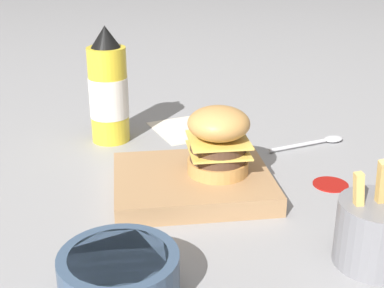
# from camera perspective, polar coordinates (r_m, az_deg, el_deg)

# --- Properties ---
(ground_plane) EXTENTS (6.00, 6.00, 0.00)m
(ground_plane) POSITION_cam_1_polar(r_m,az_deg,el_deg) (0.89, -0.42, -3.47)
(ground_plane) COLOR gray
(serving_board) EXTENTS (0.24, 0.20, 0.03)m
(serving_board) POSITION_cam_1_polar(r_m,az_deg,el_deg) (0.84, -0.00, -4.13)
(serving_board) COLOR #A37A51
(serving_board) RESTS_ON ground_plane
(burger) EXTENTS (0.10, 0.10, 0.11)m
(burger) POSITION_cam_1_polar(r_m,az_deg,el_deg) (0.82, 2.84, 0.42)
(burger) COLOR tan
(burger) RESTS_ON serving_board
(ketchup_bottle) EXTENTS (0.07, 0.07, 0.22)m
(ketchup_bottle) POSITION_cam_1_polar(r_m,az_deg,el_deg) (1.02, -8.90, 5.59)
(ketchup_bottle) COLOR yellow
(ketchup_bottle) RESTS_ON ground_plane
(fries_basket) EXTENTS (0.10, 0.10, 0.14)m
(fries_basket) POSITION_cam_1_polar(r_m,az_deg,el_deg) (0.69, 19.09, -8.81)
(fries_basket) COLOR slate
(fries_basket) RESTS_ON ground_plane
(side_bowl) EXTENTS (0.13, 0.13, 0.06)m
(side_bowl) POSITION_cam_1_polar(r_m,az_deg,el_deg) (0.61, -7.75, -13.75)
(side_bowl) COLOR #384C66
(side_bowl) RESTS_ON ground_plane
(spoon) EXTENTS (0.16, 0.06, 0.01)m
(spoon) POSITION_cam_1_polar(r_m,az_deg,el_deg) (1.05, 13.65, 0.32)
(spoon) COLOR silver
(spoon) RESTS_ON ground_plane
(ketchup_puddle) EXTENTS (0.06, 0.06, 0.00)m
(ketchup_puddle) POSITION_cam_1_polar(r_m,az_deg,el_deg) (0.89, 14.56, -4.14)
(ketchup_puddle) COLOR #9E140F
(ketchup_puddle) RESTS_ON ground_plane
(parchment_square) EXTENTS (0.18, 0.18, 0.00)m
(parchment_square) POSITION_cam_1_polar(r_m,az_deg,el_deg) (1.10, -0.19, 1.70)
(parchment_square) COLOR beige
(parchment_square) RESTS_ON ground_plane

